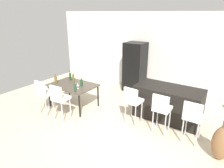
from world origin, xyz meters
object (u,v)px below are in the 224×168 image
at_px(bar_chair_right, 193,116).
at_px(wine_bottle_end, 73,78).
at_px(wine_bottle_right, 56,80).
at_px(wine_bottle_middle, 82,83).
at_px(bar_chair_middle, 162,107).
at_px(dining_table, 73,86).
at_px(wine_glass_left, 78,85).
at_px(dining_chair_near, 44,92).
at_px(refrigerator, 135,67).
at_px(wine_bottle_inner, 75,88).
at_px(floor_vase, 222,143).
at_px(kitchen_island, 168,103).
at_px(bar_chair_left, 133,100).
at_px(wine_bottle_far, 70,76).
at_px(dining_chair_far, 59,97).

bearing_deg(bar_chair_right, wine_bottle_end, 178.39).
bearing_deg(wine_bottle_right, wine_bottle_middle, 17.65).
relative_size(bar_chair_middle, wine_bottle_right, 3.43).
xyz_separation_m(dining_table, wine_glass_left, (0.38, -0.17, 0.19)).
distance_m(dining_chair_near, refrigerator, 3.44).
bearing_deg(wine_bottle_inner, floor_vase, 4.20).
xyz_separation_m(wine_bottle_right, floor_vase, (4.76, 0.11, -0.47)).
bearing_deg(kitchen_island, bar_chair_left, -129.41).
distance_m(kitchen_island, wine_bottle_middle, 2.60).
xyz_separation_m(kitchen_island, refrigerator, (-1.80, 1.40, 0.46)).
height_order(bar_chair_middle, dining_chair_near, same).
bearing_deg(bar_chair_middle, wine_bottle_end, 178.01).
xyz_separation_m(bar_chair_right, floor_vase, (0.66, -0.22, -0.31)).
bearing_deg(wine_bottle_end, wine_bottle_far, 162.80).
xyz_separation_m(wine_bottle_end, floor_vase, (4.42, -0.32, -0.48)).
bearing_deg(refrigerator, dining_chair_near, -111.49).
relative_size(wine_bottle_far, wine_bottle_inner, 1.11).
distance_m(wine_bottle_far, refrigerator, 2.45).
xyz_separation_m(bar_chair_middle, wine_bottle_middle, (-2.53, -0.06, 0.15)).
xyz_separation_m(bar_chair_right, refrigerator, (-2.64, 2.23, 0.22)).
bearing_deg(refrigerator, wine_bottle_far, -122.79).
height_order(dining_table, floor_vase, floor_vase).
bearing_deg(wine_bottle_right, wine_glass_left, 2.66).
bearing_deg(wine_bottle_far, wine_bottle_middle, -17.92).
xyz_separation_m(kitchen_island, bar_chair_left, (-0.68, -0.83, 0.24)).
distance_m(bar_chair_middle, wine_bottle_right, 3.40).
height_order(dining_table, refrigerator, refrigerator).
height_order(bar_chair_right, wine_bottle_inner, bar_chair_right).
bearing_deg(refrigerator, wine_bottle_inner, -99.68).
height_order(bar_chair_left, bar_chair_middle, same).
height_order(dining_table, wine_bottle_middle, wine_bottle_middle).
relative_size(kitchen_island, dining_chair_far, 1.72).
distance_m(bar_chair_left, wine_bottle_inner, 1.67).
bearing_deg(wine_bottle_inner, kitchen_island, 30.26).
height_order(bar_chair_middle, wine_glass_left, bar_chair_middle).
relative_size(wine_bottle_middle, floor_vase, 0.29).
relative_size(bar_chair_left, wine_bottle_right, 3.43).
height_order(wine_glass_left, refrigerator, refrigerator).
bearing_deg(bar_chair_right, wine_bottle_middle, -178.93).
height_order(dining_chair_far, wine_bottle_inner, dining_chair_far).
distance_m(wine_bottle_end, floor_vase, 4.46).
distance_m(bar_chair_left, floor_vase, 2.21).
xyz_separation_m(dining_table, refrigerator, (0.94, 2.34, 0.24)).
height_order(kitchen_island, wine_bottle_inner, wine_bottle_inner).
distance_m(dining_chair_near, dining_chair_far, 0.64).
distance_m(dining_chair_far, wine_bottle_inner, 0.52).
xyz_separation_m(wine_glass_left, refrigerator, (0.56, 2.51, 0.06)).
bearing_deg(bar_chair_right, bar_chair_middle, -180.00).
height_order(dining_chair_near, floor_vase, dining_chair_near).
distance_m(dining_table, wine_bottle_inner, 0.63).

